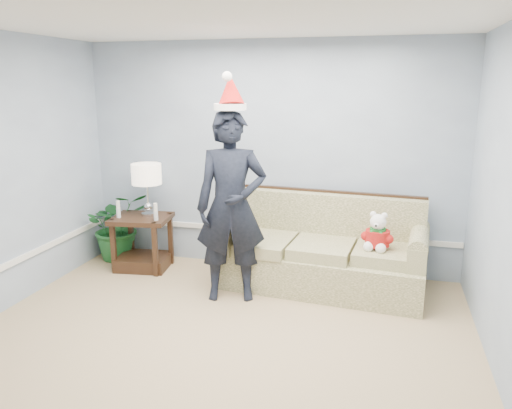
{
  "coord_description": "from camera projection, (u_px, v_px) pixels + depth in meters",
  "views": [
    {
      "loc": [
        1.34,
        -3.21,
        2.21
      ],
      "look_at": [
        0.1,
        1.55,
        1.01
      ],
      "focal_mm": 35.0,
      "sensor_mm": 36.0,
      "label": 1
    }
  ],
  "objects": [
    {
      "name": "teddy_bear",
      "position": [
        378.0,
        236.0,
        5.14
      ],
      "size": [
        0.29,
        0.31,
        0.4
      ],
      "rotation": [
        0.0,
        0.0,
        -0.21
      ],
      "color": "white",
      "rests_on": "sofa"
    },
    {
      "name": "candle_pair",
      "position": [
        137.0,
        211.0,
        5.86
      ],
      "size": [
        0.54,
        0.05,
        0.21
      ],
      "color": "silver",
      "rests_on": "side_table"
    },
    {
      "name": "table_lamp",
      "position": [
        147.0,
        176.0,
        5.92
      ],
      "size": [
        0.35,
        0.35,
        0.63
      ],
      "color": "silver",
      "rests_on": "side_table"
    },
    {
      "name": "houseplant",
      "position": [
        118.0,
        226.0,
        6.37
      ],
      "size": [
        1.04,
        1.04,
        0.87
      ],
      "primitive_type": "imported",
      "rotation": [
        0.0,
        0.0,
        0.75
      ],
      "color": "#1C5C28",
      "rests_on": "room_shell"
    },
    {
      "name": "wainscot_trim",
      "position": [
        128.0,
        258.0,
        5.16
      ],
      "size": [
        4.49,
        4.99,
        0.06
      ],
      "color": "white",
      "rests_on": "room_shell"
    },
    {
      "name": "man",
      "position": [
        231.0,
        207.0,
        5.07
      ],
      "size": [
        0.82,
        0.65,
        1.96
      ],
      "primitive_type": "imported",
      "rotation": [
        0.0,
        0.0,
        0.28
      ],
      "color": "black",
      "rests_on": "room_shell"
    },
    {
      "name": "sofa",
      "position": [
        324.0,
        254.0,
        5.53
      ],
      "size": [
        2.24,
        1.11,
        1.01
      ],
      "rotation": [
        0.0,
        0.0,
        -0.09
      ],
      "color": "#505729",
      "rests_on": "room_shell"
    },
    {
      "name": "side_table",
      "position": [
        143.0,
        248.0,
        6.08
      ],
      "size": [
        0.74,
        0.65,
        0.65
      ],
      "rotation": [
        0.0,
        0.0,
        0.13
      ],
      "color": "#351D13",
      "rests_on": "room_shell"
    },
    {
      "name": "santa_hat",
      "position": [
        231.0,
        93.0,
        4.82
      ],
      "size": [
        0.42,
        0.45,
        0.38
      ],
      "rotation": [
        0.0,
        0.0,
        0.44
      ],
      "color": "white",
      "rests_on": "man"
    },
    {
      "name": "room_shell",
      "position": [
        188.0,
        207.0,
        3.55
      ],
      "size": [
        4.54,
        5.04,
        2.74
      ],
      "color": "tan",
      "rests_on": "ground"
    }
  ]
}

